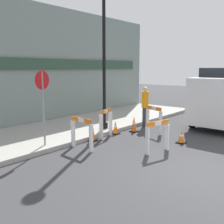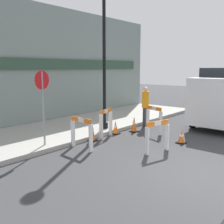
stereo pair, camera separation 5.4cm
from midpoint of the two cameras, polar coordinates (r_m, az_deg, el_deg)
ground_plane at (r=7.07m, az=20.80°, el=-12.82°), size 60.00×60.00×0.00m
sidewalk_slab at (r=10.80m, az=-12.94°, el=-4.30°), size 18.00×3.75×0.15m
storefront_facade at (r=12.12m, az=-19.04°, el=9.70°), size 18.00×0.22×5.50m
streetlamp_post at (r=10.68m, az=-1.58°, el=16.19°), size 0.44×0.44×5.81m
stop_sign at (r=8.55m, az=-14.67°, el=3.43°), size 0.59×0.12×2.40m
barricade_0 at (r=8.55m, az=-6.47°, el=-4.33°), size 0.18×0.96×1.04m
barricade_1 at (r=8.30m, az=10.02°, el=-5.00°), size 0.92×0.37×1.01m
barricade_2 at (r=10.71m, az=9.26°, el=-1.47°), size 0.40×0.85×1.09m
barricade_3 at (r=9.91m, az=-1.17°, el=-2.32°), size 0.77×0.28×1.09m
traffic_cone_0 at (r=9.50m, az=-4.20°, el=-4.27°), size 0.30×0.30×0.72m
traffic_cone_1 at (r=10.86m, az=4.97°, el=-2.73°), size 0.30×0.30×0.65m
traffic_cone_2 at (r=10.48m, az=0.91°, el=-3.43°), size 0.30×0.30×0.54m
traffic_cone_3 at (r=9.55m, az=15.04°, el=-5.29°), size 0.30×0.30×0.47m
person_worker at (r=11.78m, az=7.40°, el=1.51°), size 0.37×0.37×1.80m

